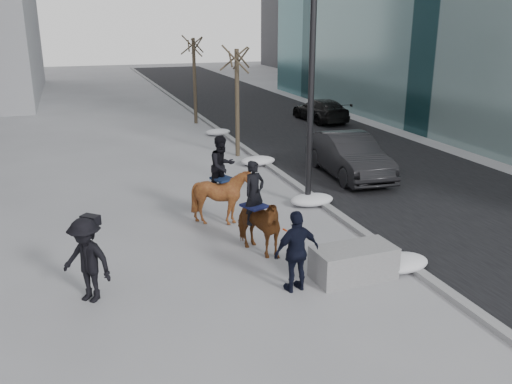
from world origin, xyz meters
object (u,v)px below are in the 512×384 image
object	(u,v)px
planter	(354,262)
mounted_left	(256,220)
car_near	(349,155)
mounted_right	(224,190)

from	to	relation	value
planter	mounted_left	world-z (taller)	mounted_left
car_near	mounted_right	distance (m)	6.36
planter	mounted_left	size ratio (longest dim) A/B	0.79
planter	mounted_right	xyz separation A→B (m)	(-1.78, 4.12, 0.62)
mounted_left	mounted_right	size ratio (longest dim) A/B	0.93
mounted_right	car_near	bearing A→B (deg)	29.55
planter	mounted_left	distance (m)	2.55
car_near	mounted_right	bearing A→B (deg)	-146.54
car_near	planter	bearing A→B (deg)	-113.41
mounted_left	mounted_right	bearing A→B (deg)	94.97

